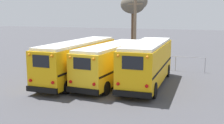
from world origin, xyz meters
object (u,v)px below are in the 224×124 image
object	(u,v)px
school_bus_2	(147,62)
utility_pole	(135,27)
school_bus_1	(112,62)
bare_tree_0	(133,5)
bare_tree_1	(135,2)
school_bus_0	(79,59)

from	to	relation	value
school_bus_2	utility_pole	xyz separation A→B (m)	(-4.57, 12.23, 2.06)
school_bus_1	bare_tree_0	size ratio (longest dim) A/B	1.24
school_bus_1	bare_tree_1	bearing A→B (deg)	101.56
school_bus_2	school_bus_1	bearing A→B (deg)	-177.46
bare_tree_1	school_bus_0	bearing A→B (deg)	-85.87
school_bus_1	school_bus_2	distance (m)	2.87
school_bus_0	school_bus_2	size ratio (longest dim) A/B	1.12
school_bus_0	utility_pole	size ratio (longest dim) A/B	1.43
school_bus_0	school_bus_2	distance (m)	5.75
bare_tree_0	school_bus_1	bearing A→B (deg)	-78.58
school_bus_1	school_bus_0	bearing A→B (deg)	-174.31
school_bus_1	bare_tree_1	size ratio (longest dim) A/B	1.13
school_bus_0	utility_pole	bearing A→B (deg)	84.77
bare_tree_0	bare_tree_1	xyz separation A→B (m)	(-0.98, 4.57, 0.67)
school_bus_0	school_bus_1	distance (m)	2.88
school_bus_1	bare_tree_0	distance (m)	18.29
utility_pole	school_bus_0	bearing A→B (deg)	-95.23
school_bus_1	utility_pole	bearing A→B (deg)	97.87
school_bus_2	bare_tree_0	distance (m)	18.89
school_bus_0	bare_tree_0	size ratio (longest dim) A/B	1.34
school_bus_2	bare_tree_1	size ratio (longest dim) A/B	1.09
school_bus_2	bare_tree_0	xyz separation A→B (m)	(-6.35, 17.12, 4.83)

